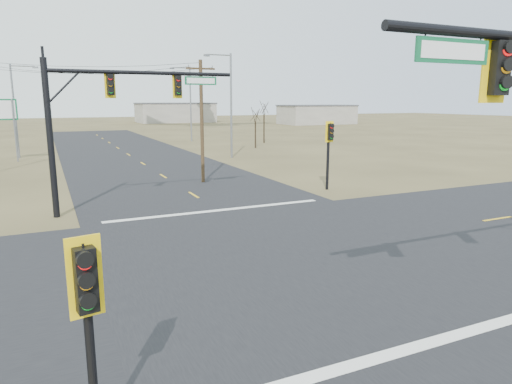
% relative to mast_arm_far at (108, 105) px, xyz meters
% --- Properties ---
extents(ground, '(320.00, 320.00, 0.00)m').
position_rel_mast_arm_far_xyz_m(ground, '(5.10, -9.70, -5.60)').
color(ground, brown).
rests_on(ground, ground).
extents(road_ew, '(160.00, 14.00, 0.02)m').
position_rel_mast_arm_far_xyz_m(road_ew, '(5.10, -9.70, -5.59)').
color(road_ew, black).
rests_on(road_ew, ground).
extents(road_ns, '(14.00, 160.00, 0.02)m').
position_rel_mast_arm_far_xyz_m(road_ns, '(5.10, -9.70, -5.59)').
color(road_ns, black).
rests_on(road_ns, ground).
extents(stop_bar_near, '(12.00, 0.40, 0.01)m').
position_rel_mast_arm_far_xyz_m(stop_bar_near, '(5.10, -17.20, -5.57)').
color(stop_bar_near, silver).
rests_on(stop_bar_near, road_ns).
extents(stop_bar_far, '(12.00, 0.40, 0.01)m').
position_rel_mast_arm_far_xyz_m(stop_bar_far, '(5.10, -2.20, -5.57)').
color(stop_bar_far, silver).
rests_on(stop_bar_far, road_ns).
extents(mast_arm_far, '(9.66, 0.50, 7.82)m').
position_rel_mast_arm_far_xyz_m(mast_arm_far, '(0.00, 0.00, 0.00)').
color(mast_arm_far, black).
rests_on(mast_arm_far, ground).
extents(pedestal_signal_ne, '(0.62, 0.54, 4.53)m').
position_rel_mast_arm_far_xyz_m(pedestal_signal_ne, '(13.73, 0.31, -2.31)').
color(pedestal_signal_ne, black).
rests_on(pedestal_signal_ne, ground).
extents(pedestal_signal_sw, '(0.62, 0.52, 3.75)m').
position_rel_mast_arm_far_xyz_m(pedestal_signal_sw, '(-2.64, -17.36, -2.82)').
color(pedestal_signal_sw, black).
rests_on(pedestal_signal_sw, ground).
extents(utility_pole_near, '(2.10, 0.25, 8.58)m').
position_rel_mast_arm_far_xyz_m(utility_pole_near, '(7.12, 6.53, -1.12)').
color(utility_pole_near, '#4B3820').
rests_on(utility_pole_near, ground).
extents(streetlight_a, '(2.92, 0.41, 10.43)m').
position_rel_mast_arm_far_xyz_m(streetlight_a, '(14.17, 19.17, 0.25)').
color(streetlight_a, slate).
rests_on(streetlight_a, ground).
extents(streetlight_b, '(2.95, 0.46, 10.54)m').
position_rel_mast_arm_far_xyz_m(streetlight_b, '(16.17, 39.94, 0.32)').
color(streetlight_b, slate).
rests_on(streetlight_b, ground).
extents(streetlight_c, '(2.64, 0.39, 9.41)m').
position_rel_mast_arm_far_xyz_m(streetlight_c, '(-5.40, 28.09, -0.32)').
color(streetlight_c, slate).
rests_on(streetlight_c, ground).
extents(bare_tree_c, '(2.25, 2.25, 5.29)m').
position_rel_mast_arm_far_xyz_m(bare_tree_c, '(20.81, 27.22, -1.45)').
color(bare_tree_c, black).
rests_on(bare_tree_c, ground).
extents(bare_tree_d, '(2.95, 2.95, 6.13)m').
position_rel_mast_arm_far_xyz_m(bare_tree_d, '(24.91, 33.23, -0.67)').
color(bare_tree_d, black).
rests_on(bare_tree_d, ground).
extents(warehouse_mid, '(20.00, 12.00, 5.00)m').
position_rel_mast_arm_far_xyz_m(warehouse_mid, '(30.10, 100.30, -3.10)').
color(warehouse_mid, '#A7A194').
rests_on(warehouse_mid, ground).
extents(warehouse_right, '(18.00, 10.00, 4.50)m').
position_rel_mast_arm_far_xyz_m(warehouse_right, '(60.10, 75.30, -3.35)').
color(warehouse_right, '#A7A194').
rests_on(warehouse_right, ground).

